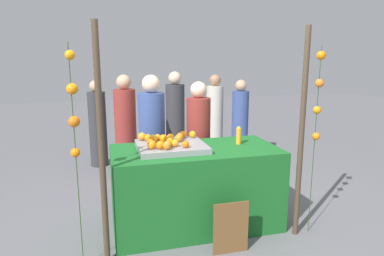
# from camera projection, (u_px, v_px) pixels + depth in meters

# --- Properties ---
(ground_plane) EXTENTS (24.00, 24.00, 0.00)m
(ground_plane) POSITION_uv_depth(u_px,v_px,m) (195.00, 224.00, 3.92)
(ground_plane) COLOR slate
(stall_counter) EXTENTS (1.82, 0.88, 0.89)m
(stall_counter) POSITION_uv_depth(u_px,v_px,m) (195.00, 187.00, 3.83)
(stall_counter) COLOR #196023
(stall_counter) RESTS_ON ground_plane
(orange_tray) EXTENTS (0.73, 0.63, 0.06)m
(orange_tray) POSITION_uv_depth(u_px,v_px,m) (171.00, 147.00, 3.70)
(orange_tray) COLOR gray
(orange_tray) RESTS_ON stall_counter
(orange_0) EXTENTS (0.09, 0.09, 0.09)m
(orange_0) POSITION_uv_depth(u_px,v_px,m) (152.00, 145.00, 3.48)
(orange_0) COLOR orange
(orange_0) RESTS_ON orange_tray
(orange_1) EXTENTS (0.09, 0.09, 0.09)m
(orange_1) POSITION_uv_depth(u_px,v_px,m) (153.00, 139.00, 3.73)
(orange_1) COLOR orange
(orange_1) RESTS_ON orange_tray
(orange_2) EXTENTS (0.09, 0.09, 0.09)m
(orange_2) POSITION_uv_depth(u_px,v_px,m) (180.00, 137.00, 3.85)
(orange_2) COLOR orange
(orange_2) RESTS_ON orange_tray
(orange_3) EXTENTS (0.08, 0.08, 0.08)m
(orange_3) POSITION_uv_depth(u_px,v_px,m) (170.00, 138.00, 3.81)
(orange_3) COLOR orange
(orange_3) RESTS_ON orange_tray
(orange_4) EXTENTS (0.08, 0.08, 0.08)m
(orange_4) POSITION_uv_depth(u_px,v_px,m) (175.00, 143.00, 3.57)
(orange_4) COLOR orange
(orange_4) RESTS_ON orange_tray
(orange_5) EXTENTS (0.09, 0.09, 0.09)m
(orange_5) POSITION_uv_depth(u_px,v_px,m) (142.00, 136.00, 3.85)
(orange_5) COLOR orange
(orange_5) RESTS_ON orange_tray
(orange_6) EXTENTS (0.07, 0.07, 0.07)m
(orange_6) POSITION_uv_depth(u_px,v_px,m) (168.00, 144.00, 3.55)
(orange_6) COLOR orange
(orange_6) RESTS_ON orange_tray
(orange_7) EXTENTS (0.09, 0.09, 0.09)m
(orange_7) POSITION_uv_depth(u_px,v_px,m) (160.00, 145.00, 3.48)
(orange_7) COLOR orange
(orange_7) RESTS_ON orange_tray
(orange_8) EXTENTS (0.07, 0.07, 0.07)m
(orange_8) POSITION_uv_depth(u_px,v_px,m) (186.00, 144.00, 3.53)
(orange_8) COLOR orange
(orange_8) RESTS_ON orange_tray
(orange_9) EXTENTS (0.08, 0.08, 0.08)m
(orange_9) POSITION_uv_depth(u_px,v_px,m) (148.00, 138.00, 3.81)
(orange_9) COLOR orange
(orange_9) RESTS_ON orange_tray
(orange_10) EXTENTS (0.07, 0.07, 0.07)m
(orange_10) POSITION_uv_depth(u_px,v_px,m) (150.00, 142.00, 3.61)
(orange_10) COLOR orange
(orange_10) RESTS_ON orange_tray
(orange_11) EXTENTS (0.09, 0.09, 0.09)m
(orange_11) POSITION_uv_depth(u_px,v_px,m) (167.00, 145.00, 3.46)
(orange_11) COLOR orange
(orange_11) RESTS_ON orange_tray
(orange_12) EXTENTS (0.08, 0.08, 0.08)m
(orange_12) POSITION_uv_depth(u_px,v_px,m) (183.00, 134.00, 3.98)
(orange_12) COLOR orange
(orange_12) RESTS_ON orange_tray
(orange_13) EXTENTS (0.08, 0.08, 0.08)m
(orange_13) POSITION_uv_depth(u_px,v_px,m) (193.00, 134.00, 3.98)
(orange_13) COLOR orange
(orange_13) RESTS_ON orange_tray
(orange_14) EXTENTS (0.09, 0.09, 0.09)m
(orange_14) POSITION_uv_depth(u_px,v_px,m) (163.00, 138.00, 3.76)
(orange_14) COLOR orange
(orange_14) RESTS_ON orange_tray
(orange_15) EXTENTS (0.08, 0.08, 0.08)m
(orange_15) POSITION_uv_depth(u_px,v_px,m) (170.00, 141.00, 3.63)
(orange_15) COLOR orange
(orange_15) RESTS_ON orange_tray
(orange_16) EXTENTS (0.08, 0.08, 0.08)m
(orange_16) POSITION_uv_depth(u_px,v_px,m) (158.00, 138.00, 3.82)
(orange_16) COLOR orange
(orange_16) RESTS_ON orange_tray
(orange_17) EXTENTS (0.08, 0.08, 0.08)m
(orange_17) POSITION_uv_depth(u_px,v_px,m) (179.00, 138.00, 3.78)
(orange_17) COLOR orange
(orange_17) RESTS_ON orange_tray
(juice_bottle) EXTENTS (0.06, 0.06, 0.20)m
(juice_bottle) POSITION_uv_depth(u_px,v_px,m) (239.00, 136.00, 3.92)
(juice_bottle) COLOR orange
(juice_bottle) RESTS_ON stall_counter
(chalkboard_sign) EXTENTS (0.36, 0.03, 0.54)m
(chalkboard_sign) POSITION_uv_depth(u_px,v_px,m) (231.00, 228.00, 3.30)
(chalkboard_sign) COLOR brown
(chalkboard_sign) RESTS_ON ground_plane
(vendor_left) EXTENTS (0.33, 0.33, 1.66)m
(vendor_left) POSITION_uv_depth(u_px,v_px,m) (152.00, 145.00, 4.39)
(vendor_left) COLOR #384C8C
(vendor_left) RESTS_ON ground_plane
(vendor_right) EXTENTS (0.31, 0.31, 1.57)m
(vendor_right) POSITION_uv_depth(u_px,v_px,m) (198.00, 145.00, 4.54)
(vendor_right) COLOR maroon
(vendor_right) RESTS_ON ground_plane
(crowd_person_0) EXTENTS (0.33, 0.33, 1.63)m
(crowd_person_0) POSITION_uv_depth(u_px,v_px,m) (126.00, 132.00, 5.21)
(crowd_person_0) COLOR maroon
(crowd_person_0) RESTS_ON ground_plane
(crowd_person_1) EXTENTS (0.31, 0.31, 1.57)m
(crowd_person_1) POSITION_uv_depth(u_px,v_px,m) (215.00, 119.00, 6.45)
(crowd_person_1) COLOR beige
(crowd_person_1) RESTS_ON ground_plane
(crowd_person_2) EXTENTS (0.33, 0.33, 1.64)m
(crowd_person_2) POSITION_uv_depth(u_px,v_px,m) (175.00, 122.00, 6.00)
(crowd_person_2) COLOR #333338
(crowd_person_2) RESTS_ON ground_plane
(crowd_person_3) EXTENTS (0.30, 0.30, 1.50)m
(crowd_person_3) POSITION_uv_depth(u_px,v_px,m) (98.00, 127.00, 5.93)
(crowd_person_3) COLOR #333338
(crowd_person_3) RESTS_ON ground_plane
(crowd_person_4) EXTENTS (0.30, 0.30, 1.48)m
(crowd_person_4) POSITION_uv_depth(u_px,v_px,m) (240.00, 124.00, 6.22)
(crowd_person_4) COLOR #384C8C
(crowd_person_4) RESTS_ON ground_plane
(canopy_post_left) EXTENTS (0.06, 0.06, 2.18)m
(canopy_post_left) POSITION_uv_depth(u_px,v_px,m) (101.00, 149.00, 2.99)
(canopy_post_left) COLOR #473828
(canopy_post_left) RESTS_ON ground_plane
(canopy_post_right) EXTENTS (0.06, 0.06, 2.18)m
(canopy_post_right) POSITION_uv_depth(u_px,v_px,m) (301.00, 136.00, 3.49)
(canopy_post_right) COLOR #473828
(canopy_post_right) RESTS_ON ground_plane
(garland_strand_left) EXTENTS (0.10, 0.11, 1.99)m
(garland_strand_left) POSITION_uv_depth(u_px,v_px,m) (73.00, 108.00, 2.85)
(garland_strand_left) COLOR #2D4C23
(garland_strand_left) RESTS_ON ground_plane
(garland_strand_right) EXTENTS (0.09, 0.10, 1.99)m
(garland_strand_right) POSITION_uv_depth(u_px,v_px,m) (318.00, 96.00, 3.47)
(garland_strand_right) COLOR #2D4C23
(garland_strand_right) RESTS_ON ground_plane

